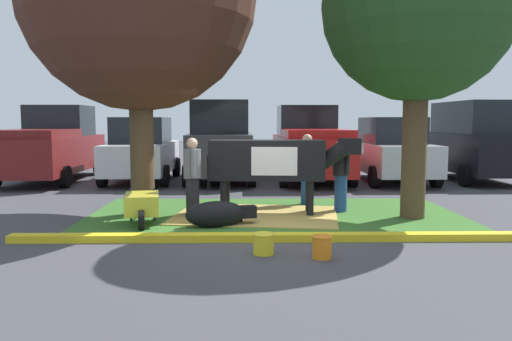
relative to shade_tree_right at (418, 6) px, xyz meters
The scene contains 19 objects.
ground_plane 5.25m from the shade_tree_right, 159.25° to the right, with size 80.00×80.00×0.00m, color #424247.
grass_island 4.89m from the shade_tree_right, behind, with size 7.48×4.17×0.02m, color #386B28.
curb_yellow 5.17m from the shade_tree_right, 145.66° to the right, with size 8.68×0.24×0.12m, color yellow.
hay_bedding 5.09m from the shade_tree_right, behind, with size 3.20×2.40×0.04m, color tan.
shade_tree_right is the anchor object (origin of this frame).
cow_holstein 4.06m from the shade_tree_right, behind, with size 3.14×0.87×1.57m.
calf_lying 5.44m from the shade_tree_right, 168.49° to the right, with size 1.33×0.73×0.48m.
person_handler 5.38m from the shade_tree_right, behind, with size 0.34×0.52×1.59m.
person_visitor_near 4.07m from the shade_tree_right, 138.77° to the left, with size 0.48×0.34×1.62m.
person_visitor_far 3.58m from the shade_tree_right, 150.79° to the left, with size 0.34×0.48×1.53m.
wheelbarrow 6.38m from the shade_tree_right, behind, with size 0.77×1.62×0.63m.
bucket_yellow 5.60m from the shade_tree_right, 138.78° to the right, with size 0.33×0.33×0.31m.
bucket_orange 5.33m from the shade_tree_right, 127.48° to the right, with size 0.30×0.30×0.32m.
pickup_truck_maroon 11.90m from the shade_tree_right, 145.35° to the left, with size 2.30×5.44×2.42m.
hatchback_white 9.61m from the shade_tree_right, 136.14° to the left, with size 2.09×4.43×2.02m.
suv_dark_grey 8.05m from the shade_tree_right, 122.69° to the left, with size 2.19×4.63×2.52m.
pickup_truck_black 7.32m from the shade_tree_right, 100.65° to the left, with size 2.30×5.44×2.42m.
sedan_silver 6.88m from the shade_tree_right, 78.16° to the left, with size 2.09×4.43×2.02m.
suv_black 8.02m from the shade_tree_right, 57.55° to the left, with size 2.19×4.63×2.52m.
Camera 1 is at (-0.15, -8.65, 1.92)m, focal length 35.77 mm.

